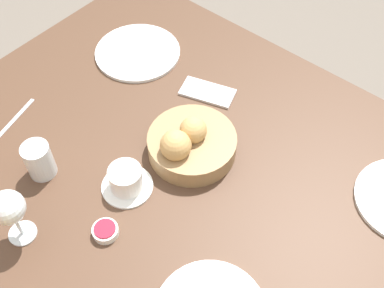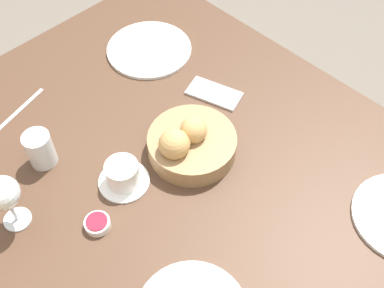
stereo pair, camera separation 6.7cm
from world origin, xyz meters
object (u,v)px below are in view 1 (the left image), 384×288
object	(u,v)px
plate_near_right	(138,52)
wine_glass	(8,209)
water_tumbler	(39,160)
coffee_cup	(126,180)
fork_silver	(12,122)
jam_bowl_berry	(105,231)
bread_basket	(190,144)
cell_phone	(207,92)

from	to	relation	value
plate_near_right	wine_glass	bearing A→B (deg)	110.26
plate_near_right	water_tumbler	size ratio (longest dim) A/B	2.70
plate_near_right	coffee_cup	world-z (taller)	coffee_cup
coffee_cup	wine_glass	bearing A→B (deg)	69.08
plate_near_right	fork_silver	xyz separation A→B (m)	(0.07, 0.42, -0.00)
jam_bowl_berry	water_tumbler	bearing A→B (deg)	-4.34
bread_basket	cell_phone	bearing A→B (deg)	-63.19
plate_near_right	cell_phone	world-z (taller)	plate_near_right
bread_basket	cell_phone	world-z (taller)	bread_basket
plate_near_right	cell_phone	size ratio (longest dim) A/B	1.56
wine_glass	jam_bowl_berry	size ratio (longest dim) A/B	2.60
water_tumbler	fork_silver	distance (m)	0.20
water_tumbler	plate_near_right	bearing A→B (deg)	-75.07
bread_basket	plate_near_right	size ratio (longest dim) A/B	0.87
water_tumbler	jam_bowl_berry	size ratio (longest dim) A/B	1.59
fork_silver	coffee_cup	bearing A→B (deg)	-172.10
wine_glass	cell_phone	xyz separation A→B (m)	(-0.04, -0.61, -0.11)
wine_glass	bread_basket	bearing A→B (deg)	-108.72
wine_glass	coffee_cup	world-z (taller)	wine_glass
bread_basket	fork_silver	distance (m)	0.49
bread_basket	wine_glass	world-z (taller)	wine_glass
jam_bowl_berry	wine_glass	bearing A→B (deg)	40.59
plate_near_right	fork_silver	bearing A→B (deg)	80.77
coffee_cup	cell_phone	xyz separation A→B (m)	(0.05, -0.37, -0.03)
wine_glass	water_tumbler	bearing A→B (deg)	-54.74
bread_basket	cell_phone	xyz separation A→B (m)	(0.10, -0.19, -0.04)
bread_basket	jam_bowl_berry	distance (m)	0.30
fork_silver	cell_phone	distance (m)	0.54
plate_near_right	cell_phone	xyz separation A→B (m)	(-0.27, -0.01, -0.00)
plate_near_right	wine_glass	size ratio (longest dim) A/B	1.65
cell_phone	coffee_cup	bearing A→B (deg)	97.51
plate_near_right	water_tumbler	world-z (taller)	water_tumbler
bread_basket	cell_phone	distance (m)	0.22
coffee_cup	fork_silver	size ratio (longest dim) A/B	0.69
cell_phone	fork_silver	bearing A→B (deg)	51.65
bread_basket	plate_near_right	xyz separation A→B (m)	(0.37, -0.19, -0.03)
fork_silver	cell_phone	bearing A→B (deg)	-128.35
bread_basket	fork_silver	size ratio (longest dim) A/B	1.24
water_tumbler	wine_glass	xyz separation A→B (m)	(-0.10, 0.14, 0.06)
bread_basket	wine_glass	bearing A→B (deg)	71.28
water_tumbler	cell_phone	xyz separation A→B (m)	(-0.14, -0.47, -0.04)
water_tumbler	wine_glass	bearing A→B (deg)	125.26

